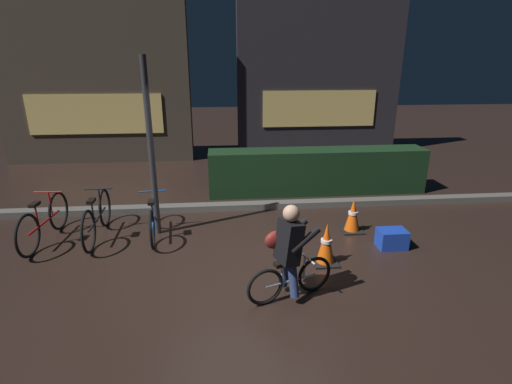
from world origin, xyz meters
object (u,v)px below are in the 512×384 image
(cyclist, at_px, (288,252))
(parked_bike_left_mid, at_px, (97,218))
(traffic_cone_far, at_px, (353,216))
(street_post, at_px, (151,150))
(blue_crate, at_px, (392,239))
(parked_bike_center_left, at_px, (153,217))
(traffic_cone_near, at_px, (326,244))
(parked_bike_leftmost, at_px, (44,222))

(cyclist, bearing_deg, parked_bike_left_mid, 125.69)
(cyclist, bearing_deg, traffic_cone_far, 32.15)
(street_post, bearing_deg, parked_bike_left_mid, -174.02)
(traffic_cone_far, distance_m, blue_crate, 0.79)
(street_post, relative_size, cyclist, 2.34)
(street_post, bearing_deg, parked_bike_center_left, -112.12)
(traffic_cone_far, height_order, blue_crate, traffic_cone_far)
(traffic_cone_near, relative_size, cyclist, 0.51)
(parked_bike_center_left, distance_m, traffic_cone_far, 3.41)
(street_post, distance_m, traffic_cone_near, 3.13)
(parked_bike_left_mid, bearing_deg, parked_bike_center_left, -92.09)
(parked_bike_left_mid, bearing_deg, traffic_cone_near, -110.43)
(parked_bike_center_left, relative_size, traffic_cone_far, 2.61)
(street_post, bearing_deg, traffic_cone_far, -4.18)
(street_post, bearing_deg, blue_crate, -13.37)
(parked_bike_center_left, bearing_deg, traffic_cone_near, -120.50)
(parked_bike_leftmost, distance_m, traffic_cone_near, 4.52)
(street_post, xyz_separation_m, parked_bike_leftmost, (-1.78, -0.17, -1.11))
(traffic_cone_near, height_order, blue_crate, traffic_cone_near)
(parked_bike_left_mid, bearing_deg, traffic_cone_far, -93.75)
(parked_bike_leftmost, height_order, traffic_cone_near, parked_bike_leftmost)
(parked_bike_leftmost, xyz_separation_m, parked_bike_center_left, (1.73, 0.06, -0.02))
(parked_bike_left_mid, bearing_deg, cyclist, -126.60)
(traffic_cone_far, distance_m, cyclist, 2.37)
(parked_bike_leftmost, height_order, cyclist, cyclist)
(parked_bike_leftmost, height_order, blue_crate, parked_bike_leftmost)
(parked_bike_center_left, xyz_separation_m, cyclist, (1.95, -1.98, 0.30))
(parked_bike_leftmost, distance_m, parked_bike_center_left, 1.73)
(parked_bike_center_left, relative_size, cyclist, 1.26)
(parked_bike_leftmost, bearing_deg, traffic_cone_near, -100.89)
(parked_bike_left_mid, xyz_separation_m, cyclist, (2.86, -1.99, 0.27))
(traffic_cone_near, xyz_separation_m, blue_crate, (1.18, 0.40, -0.16))
(traffic_cone_near, bearing_deg, blue_crate, 18.69)
(parked_bike_leftmost, xyz_separation_m, blue_crate, (5.56, -0.73, -0.20))
(traffic_cone_near, relative_size, blue_crate, 1.44)
(parked_bike_center_left, xyz_separation_m, traffic_cone_far, (3.40, -0.14, -0.04))
(parked_bike_left_mid, distance_m, cyclist, 3.50)
(traffic_cone_far, xyz_separation_m, cyclist, (-1.46, -1.84, 0.34))
(parked_bike_center_left, bearing_deg, cyclist, -141.75)
(street_post, height_order, traffic_cone_far, street_post)
(parked_bike_leftmost, bearing_deg, street_post, -81.04)
(blue_crate, bearing_deg, parked_bike_left_mid, 170.44)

